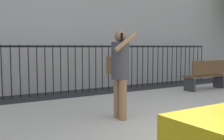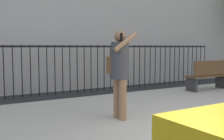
{
  "view_description": "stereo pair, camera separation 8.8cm",
  "coord_description": "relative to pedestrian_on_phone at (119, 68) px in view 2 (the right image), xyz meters",
  "views": [
    {
      "loc": [
        -3.7,
        -2.37,
        1.53
      ],
      "look_at": [
        -0.92,
        2.23,
        1.07
      ],
      "focal_mm": 43.26,
      "sensor_mm": 36.0,
      "label": 1
    },
    {
      "loc": [
        -3.63,
        -2.41,
        1.53
      ],
      "look_at": [
        -0.92,
        2.23,
        1.07
      ],
      "focal_mm": 43.26,
      "sensor_mm": 36.0,
      "label": 2
    }
  ],
  "objects": [
    {
      "name": "pedestrian_on_phone",
      "position": [
        0.0,
        0.0,
        0.0
      ],
      "size": [
        0.49,
        0.65,
        1.69
      ],
      "color": "#936B4C",
      "rests_on": "sidewalk"
    },
    {
      "name": "street_bench",
      "position": [
        4.33,
        1.49,
        -0.48
      ],
      "size": [
        1.6,
        0.45,
        0.95
      ],
      "color": "brown",
      "rests_on": "sidewalk"
    },
    {
      "name": "iron_fence",
      "position": [
        0.92,
        3.94,
        -0.11
      ],
      "size": [
        12.03,
        0.04,
        1.6
      ],
      "color": "black",
      "rests_on": "ground"
    },
    {
      "name": "sidewalk",
      "position": [
        0.92,
        0.24,
        -1.06
      ],
      "size": [
        28.0,
        4.4,
        0.15
      ],
      "primitive_type": "cube",
      "color": "#B2ADA3",
      "rests_on": "ground"
    }
  ]
}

